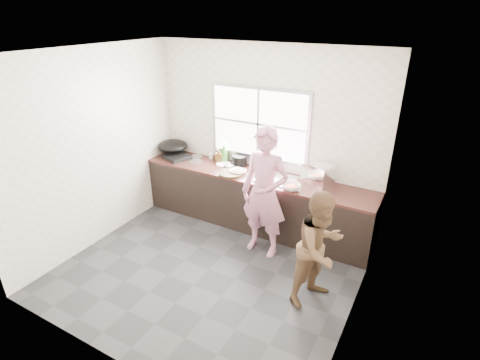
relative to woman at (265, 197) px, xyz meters
The scene contains 30 objects.
floor 1.20m from the woman, 119.85° to the right, with size 3.60×3.20×0.01m, color #2C2C2F.
ceiling 2.05m from the woman, 119.85° to the right, with size 3.60×3.20×0.01m, color silver.
wall_back 1.09m from the woman, 116.00° to the left, with size 3.60×0.01×2.70m, color beige.
wall_left 2.40m from the woman, 161.69° to the right, with size 0.01×3.20×2.70m, color beige.
wall_right 1.65m from the woman, 28.09° to the right, with size 0.01×3.20×2.70m, color beige.
wall_front 2.43m from the woman, 100.24° to the right, with size 3.60×0.01×2.70m, color silver.
cabinet 0.82m from the woman, 127.45° to the left, with size 3.60×0.62×0.82m, color black.
countertop 0.70m from the woman, 127.45° to the left, with size 3.60×0.64×0.04m, color #351A15.
sink 0.56m from the woman, 97.55° to the left, with size 0.55×0.45×0.02m, color silver.
faucet 0.78m from the woman, 95.55° to the left, with size 0.02×0.02×0.30m, color silver.
window_frame 1.23m from the woman, 121.54° to the left, with size 1.60×0.05×1.10m, color #9EA0A5.
window_glazing 1.21m from the woman, 122.30° to the left, with size 1.50×0.01×1.00m, color white.
woman is the anchor object (origin of this frame).
person_side 1.11m from the woman, 30.19° to the right, with size 0.67×0.52×1.38m, color brown.
cutting_board 0.83m from the woman, 152.73° to the left, with size 0.37×0.37×0.04m, color #2F2312.
cleaver 1.05m from the woman, 145.88° to the left, with size 0.20×0.10×0.01m, color #B5B6BC.
bowl_mince 0.81m from the woman, 145.31° to the left, with size 0.23×0.23×0.06m, color white.
bowl_crabs 0.42m from the woman, 55.81° to the left, with size 0.20×0.20×0.06m, color silver.
bowl_held 0.44m from the woman, 50.82° to the left, with size 0.19×0.19×0.06m, color silver.
black_pot 1.11m from the woman, 136.61° to the left, with size 0.23×0.23×0.16m, color black.
plate_food 1.22m from the woman, 147.64° to the left, with size 0.24×0.24×0.02m, color white.
bottle_green 1.36m from the woman, 144.40° to the left, with size 0.13×0.13×0.32m, color #3D812A.
bottle_brown_tall 1.36m from the woman, 148.38° to the left, with size 0.10×0.10×0.21m, color #422F10.
bottle_brown_short 1.46m from the woman, 147.40° to the left, with size 0.13×0.13×0.16m, color #431A10.
glass_jar 1.56m from the woman, 149.92° to the left, with size 0.06×0.06×0.09m, color white.
burner 1.92m from the woman, 164.37° to the left, with size 0.37×0.37×0.05m, color black.
wok 2.12m from the woman, 162.47° to the left, with size 0.49×0.49×0.19m, color black.
dish_rack 0.87m from the woman, 55.17° to the left, with size 0.40×0.28×0.30m, color white.
pot_lid_left 1.59m from the woman, 160.06° to the left, with size 0.23×0.23×0.01m, color silver.
pot_lid_right 1.76m from the woman, 156.00° to the left, with size 0.22×0.22×0.01m, color #A9AAB0.
Camera 1 is at (2.27, -3.26, 3.11)m, focal length 28.00 mm.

